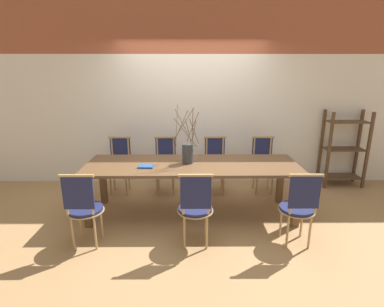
{
  "coord_description": "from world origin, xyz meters",
  "views": [
    {
      "loc": [
        -0.03,
        -3.94,
        2.02
      ],
      "look_at": [
        0.0,
        0.0,
        0.9
      ],
      "focal_mm": 28.0,
      "sensor_mm": 36.0,
      "label": 1
    }
  ],
  "objects": [
    {
      "name": "dining_table",
      "position": [
        0.0,
        0.0,
        0.67
      ],
      "size": [
        2.94,
        0.95,
        0.75
      ],
      "color": "brown",
      "rests_on": "ground_plane"
    },
    {
      "name": "shelving_rack",
      "position": [
        2.66,
        1.09,
        0.66
      ],
      "size": [
        0.71,
        0.36,
        1.34
      ],
      "color": "#513823",
      "rests_on": "ground_plane"
    },
    {
      "name": "book_stack",
      "position": [
        -0.62,
        -0.14,
        0.76
      ],
      "size": [
        0.2,
        0.16,
        0.02
      ],
      "color": "#234C8C",
      "rests_on": "dining_table"
    },
    {
      "name": "chair_near_center",
      "position": [
        1.22,
        -0.81,
        0.51
      ],
      "size": [
        0.42,
        0.42,
        0.94
      ],
      "color": "#1E234C",
      "rests_on": "ground_plane"
    },
    {
      "name": "chair_near_leftend",
      "position": [
        -1.24,
        -0.81,
        0.51
      ],
      "size": [
        0.42,
        0.42,
        0.94
      ],
      "color": "#1E234C",
      "rests_on": "ground_plane"
    },
    {
      "name": "chair_far_center",
      "position": [
        0.39,
        0.81,
        0.51
      ],
      "size": [
        0.42,
        0.42,
        0.94
      ],
      "rotation": [
        0.0,
        0.0,
        3.14
      ],
      "color": "#1E234C",
      "rests_on": "ground_plane"
    },
    {
      "name": "chair_far_right",
      "position": [
        1.2,
        0.81,
        0.51
      ],
      "size": [
        0.42,
        0.42,
        0.94
      ],
      "rotation": [
        0.0,
        0.0,
        3.14
      ],
      "color": "#1E234C",
      "rests_on": "ground_plane"
    },
    {
      "name": "wall_rear",
      "position": [
        0.0,
        1.34,
        1.6
      ],
      "size": [
        12.0,
        0.06,
        3.2
      ],
      "color": "silver",
      "rests_on": "ground_plane"
    },
    {
      "name": "chair_near_left",
      "position": [
        0.03,
        -0.81,
        0.51
      ],
      "size": [
        0.42,
        0.42,
        0.94
      ],
      "color": "#1E234C",
      "rests_on": "ground_plane"
    },
    {
      "name": "chair_far_left",
      "position": [
        -0.44,
        0.81,
        0.51
      ],
      "size": [
        0.42,
        0.42,
        0.94
      ],
      "rotation": [
        0.0,
        0.0,
        3.14
      ],
      "color": "#1E234C",
      "rests_on": "ground_plane"
    },
    {
      "name": "vase_centerpiece",
      "position": [
        -0.06,
        0.05,
        0.9
      ],
      "size": [
        0.38,
        0.41,
        0.8
      ],
      "color": "#33383D",
      "rests_on": "dining_table"
    },
    {
      "name": "ground_plane",
      "position": [
        0.0,
        0.0,
        0.0
      ],
      "size": [
        16.0,
        16.0,
        0.0
      ],
      "primitive_type": "plane",
      "color": "#A87F51"
    },
    {
      "name": "chair_far_leftend",
      "position": [
        -1.2,
        0.81,
        0.51
      ],
      "size": [
        0.42,
        0.42,
        0.94
      ],
      "rotation": [
        0.0,
        0.0,
        3.14
      ],
      "color": "#1E234C",
      "rests_on": "ground_plane"
    }
  ]
}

